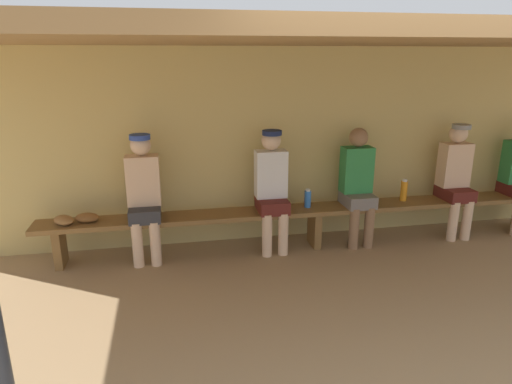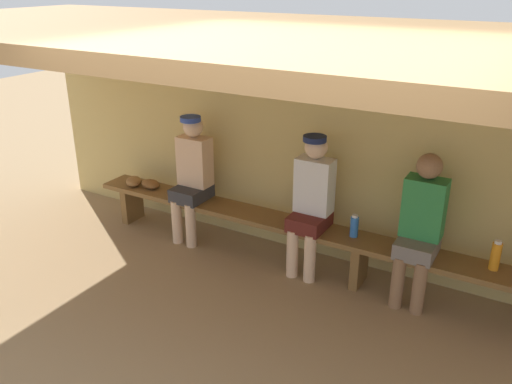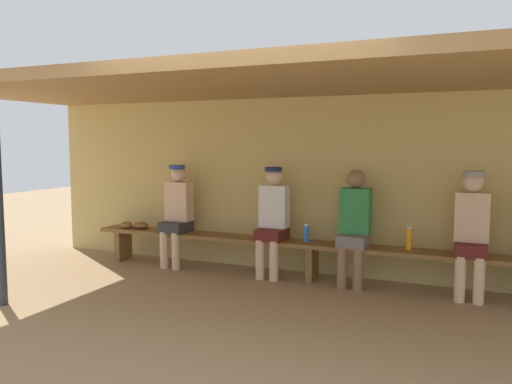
{
  "view_description": "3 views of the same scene",
  "coord_description": "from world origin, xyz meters",
  "px_view_note": "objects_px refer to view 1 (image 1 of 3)",
  "views": [
    {
      "loc": [
        -1.58,
        -3.05,
        2.11
      ],
      "look_at": [
        -0.77,
        1.09,
        0.82
      ],
      "focal_mm": 31.67,
      "sensor_mm": 36.0,
      "label": 1
    },
    {
      "loc": [
        1.31,
        -2.59,
        2.68
      ],
      "look_at": [
        -0.9,
        1.22,
        0.85
      ],
      "focal_mm": 37.33,
      "sensor_mm": 36.0,
      "label": 2
    },
    {
      "loc": [
        1.71,
        -4.14,
        1.65
      ],
      "look_at": [
        -0.62,
        1.3,
        1.06
      ],
      "focal_mm": 35.53,
      "sensor_mm": 36.0,
      "label": 3
    }
  ],
  "objects_px": {
    "player_leftmost": "(272,185)",
    "water_bottle_clear": "(308,199)",
    "player_in_red": "(144,192)",
    "water_bottle_blue": "(404,190)",
    "baseball_glove_worn": "(64,220)",
    "player_shirtless_tan": "(358,182)",
    "player_with_sunglasses": "(456,175)",
    "bench": "(315,213)",
    "baseball_glove_dark_brown": "(87,218)"
  },
  "relations": [
    {
      "from": "player_with_sunglasses",
      "to": "water_bottle_blue",
      "type": "height_order",
      "value": "player_with_sunglasses"
    },
    {
      "from": "player_in_red",
      "to": "water_bottle_clear",
      "type": "distance_m",
      "value": 1.79
    },
    {
      "from": "player_in_red",
      "to": "player_shirtless_tan",
      "type": "relative_size",
      "value": 1.01
    },
    {
      "from": "player_with_sunglasses",
      "to": "water_bottle_blue",
      "type": "distance_m",
      "value": 0.65
    },
    {
      "from": "player_shirtless_tan",
      "to": "player_in_red",
      "type": "bearing_deg",
      "value": 179.99
    },
    {
      "from": "player_leftmost",
      "to": "baseball_glove_dark_brown",
      "type": "relative_size",
      "value": 5.6
    },
    {
      "from": "bench",
      "to": "player_shirtless_tan",
      "type": "distance_m",
      "value": 0.6
    },
    {
      "from": "baseball_glove_dark_brown",
      "to": "player_with_sunglasses",
      "type": "bearing_deg",
      "value": -167.83
    },
    {
      "from": "player_in_red",
      "to": "water_bottle_blue",
      "type": "relative_size",
      "value": 5.23
    },
    {
      "from": "player_with_sunglasses",
      "to": "water_bottle_clear",
      "type": "height_order",
      "value": "player_with_sunglasses"
    },
    {
      "from": "bench",
      "to": "baseball_glove_worn",
      "type": "relative_size",
      "value": 25.0
    },
    {
      "from": "player_in_red",
      "to": "baseball_glove_dark_brown",
      "type": "relative_size",
      "value": 5.6
    },
    {
      "from": "water_bottle_blue",
      "to": "baseball_glove_worn",
      "type": "relative_size",
      "value": 1.07
    },
    {
      "from": "water_bottle_blue",
      "to": "player_in_red",
      "type": "bearing_deg",
      "value": -179.23
    },
    {
      "from": "water_bottle_blue",
      "to": "baseball_glove_dark_brown",
      "type": "xyz_separation_m",
      "value": [
        -3.55,
        -0.04,
        -0.08
      ]
    },
    {
      "from": "player_leftmost",
      "to": "water_bottle_clear",
      "type": "height_order",
      "value": "player_leftmost"
    },
    {
      "from": "baseball_glove_worn",
      "to": "baseball_glove_dark_brown",
      "type": "distance_m",
      "value": 0.22
    },
    {
      "from": "water_bottle_clear",
      "to": "baseball_glove_dark_brown",
      "type": "relative_size",
      "value": 0.89
    },
    {
      "from": "player_shirtless_tan",
      "to": "water_bottle_clear",
      "type": "distance_m",
      "value": 0.6
    },
    {
      "from": "player_with_sunglasses",
      "to": "water_bottle_clear",
      "type": "distance_m",
      "value": 1.82
    },
    {
      "from": "player_in_red",
      "to": "baseball_glove_worn",
      "type": "relative_size",
      "value": 5.6
    },
    {
      "from": "bench",
      "to": "player_leftmost",
      "type": "relative_size",
      "value": 4.46
    },
    {
      "from": "water_bottle_blue",
      "to": "water_bottle_clear",
      "type": "bearing_deg",
      "value": -179.16
    },
    {
      "from": "player_in_red",
      "to": "baseball_glove_dark_brown",
      "type": "distance_m",
      "value": 0.63
    },
    {
      "from": "player_leftmost",
      "to": "water_bottle_clear",
      "type": "xyz_separation_m",
      "value": [
        0.42,
        0.02,
        -0.19
      ]
    },
    {
      "from": "bench",
      "to": "baseball_glove_worn",
      "type": "bearing_deg",
      "value": -179.5
    },
    {
      "from": "player_with_sunglasses",
      "to": "water_bottle_clear",
      "type": "bearing_deg",
      "value": 179.29
    },
    {
      "from": "bench",
      "to": "player_in_red",
      "type": "xyz_separation_m",
      "value": [
        -1.87,
        0.0,
        0.36
      ]
    },
    {
      "from": "player_in_red",
      "to": "water_bottle_clear",
      "type": "bearing_deg",
      "value": 0.72
    },
    {
      "from": "water_bottle_clear",
      "to": "baseball_glove_dark_brown",
      "type": "height_order",
      "value": "water_bottle_clear"
    },
    {
      "from": "player_shirtless_tan",
      "to": "baseball_glove_dark_brown",
      "type": "height_order",
      "value": "player_shirtless_tan"
    },
    {
      "from": "player_with_sunglasses",
      "to": "water_bottle_blue",
      "type": "relative_size",
      "value": 5.23
    },
    {
      "from": "player_with_sunglasses",
      "to": "player_leftmost",
      "type": "bearing_deg",
      "value": 180.0
    },
    {
      "from": "player_with_sunglasses",
      "to": "baseball_glove_worn",
      "type": "height_order",
      "value": "player_with_sunglasses"
    },
    {
      "from": "player_shirtless_tan",
      "to": "baseball_glove_dark_brown",
      "type": "distance_m",
      "value": 2.95
    },
    {
      "from": "player_leftmost",
      "to": "baseball_glove_dark_brown",
      "type": "height_order",
      "value": "player_leftmost"
    },
    {
      "from": "water_bottle_clear",
      "to": "baseball_glove_dark_brown",
      "type": "bearing_deg",
      "value": -179.56
    },
    {
      "from": "player_with_sunglasses",
      "to": "water_bottle_clear",
      "type": "relative_size",
      "value": 6.31
    },
    {
      "from": "water_bottle_blue",
      "to": "baseball_glove_worn",
      "type": "distance_m",
      "value": 3.77
    },
    {
      "from": "player_shirtless_tan",
      "to": "water_bottle_blue",
      "type": "height_order",
      "value": "player_shirtless_tan"
    },
    {
      "from": "baseball_glove_worn",
      "to": "player_with_sunglasses",
      "type": "bearing_deg",
      "value": 49.82
    },
    {
      "from": "bench",
      "to": "water_bottle_clear",
      "type": "xyz_separation_m",
      "value": [
        -0.08,
        0.03,
        0.17
      ]
    },
    {
      "from": "player_in_red",
      "to": "baseball_glove_dark_brown",
      "type": "height_order",
      "value": "player_in_red"
    },
    {
      "from": "player_leftmost",
      "to": "baseball_glove_worn",
      "type": "bearing_deg",
      "value": -179.29
    },
    {
      "from": "player_in_red",
      "to": "player_with_sunglasses",
      "type": "bearing_deg",
      "value": 0.0
    },
    {
      "from": "player_with_sunglasses",
      "to": "baseball_glove_dark_brown",
      "type": "height_order",
      "value": "player_with_sunglasses"
    },
    {
      "from": "water_bottle_clear",
      "to": "baseball_glove_worn",
      "type": "relative_size",
      "value": 0.89
    },
    {
      "from": "player_shirtless_tan",
      "to": "baseball_glove_worn",
      "type": "xyz_separation_m",
      "value": [
        -3.17,
        -0.03,
        -0.22
      ]
    },
    {
      "from": "player_in_red",
      "to": "water_bottle_blue",
      "type": "height_order",
      "value": "player_in_red"
    },
    {
      "from": "bench",
      "to": "player_leftmost",
      "type": "xyz_separation_m",
      "value": [
        -0.51,
        0.0,
        0.36
      ]
    }
  ]
}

